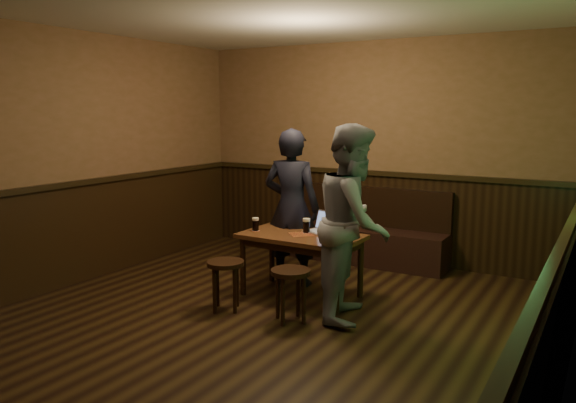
% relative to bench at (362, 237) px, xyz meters
% --- Properties ---
extents(room, '(5.04, 6.04, 2.84)m').
position_rel_bench_xyz_m(room, '(0.06, -2.53, 0.89)').
color(room, black).
rests_on(room, ground).
extents(bench, '(2.20, 0.50, 0.95)m').
position_rel_bench_xyz_m(bench, '(0.00, 0.00, 0.00)').
color(bench, black).
rests_on(bench, ground).
extents(pub_table, '(1.24, 0.72, 0.67)m').
position_rel_bench_xyz_m(pub_table, '(-0.00, -1.60, 0.26)').
color(pub_table, '#582C19').
rests_on(pub_table, ground).
extents(stool_left, '(0.45, 0.45, 0.49)m').
position_rel_bench_xyz_m(stool_left, '(-0.43, -2.34, 0.08)').
color(stool_left, black).
rests_on(stool_left, ground).
extents(stool_right, '(0.37, 0.37, 0.49)m').
position_rel_bench_xyz_m(stool_right, '(0.26, -2.28, 0.08)').
color(stool_right, black).
rests_on(stool_right, ground).
extents(pint_left, '(0.09, 0.09, 0.15)m').
position_rel_bench_xyz_m(pint_left, '(-0.50, -1.70, 0.42)').
color(pint_left, '#A63214').
rests_on(pint_left, pub_table).
extents(pint_mid, '(0.10, 0.10, 0.16)m').
position_rel_bench_xyz_m(pint_mid, '(0.01, -1.51, 0.43)').
color(pint_mid, '#A63214').
rests_on(pint_mid, pub_table).
extents(pint_right, '(0.10, 0.10, 0.15)m').
position_rel_bench_xyz_m(pint_right, '(0.45, -1.65, 0.43)').
color(pint_right, '#A63214').
rests_on(pint_right, pub_table).
extents(laptop, '(0.38, 0.34, 0.22)m').
position_rel_bench_xyz_m(laptop, '(0.14, -1.41, 0.41)').
color(laptop, silver).
rests_on(laptop, pub_table).
extents(menu, '(0.25, 0.20, 0.00)m').
position_rel_bench_xyz_m(menu, '(0.48, -1.72, 0.35)').
color(menu, silver).
rests_on(menu, pub_table).
extents(person_suit, '(0.69, 0.51, 1.74)m').
position_rel_bench_xyz_m(person_suit, '(-0.30, -1.28, 0.56)').
color(person_suit, black).
rests_on(person_suit, ground).
extents(person_grey, '(0.89, 1.03, 1.81)m').
position_rel_bench_xyz_m(person_grey, '(0.70, -1.87, 0.60)').
color(person_grey, gray).
rests_on(person_grey, ground).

